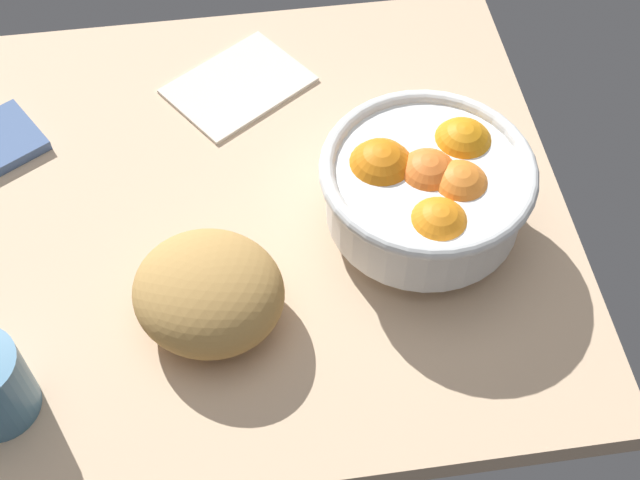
{
  "coord_description": "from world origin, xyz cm",
  "views": [
    {
      "loc": [
        2.94,
        -58.49,
        73.02
      ],
      "look_at": [
        9.88,
        -9.37,
        5.0
      ],
      "focal_mm": 48.34,
      "sensor_mm": 36.0,
      "label": 1
    }
  ],
  "objects": [
    {
      "name": "bread_loaf",
      "position": [
        -1.37,
        -13.3,
        4.06
      ],
      "size": [
        19.73,
        19.44,
        8.13
      ],
      "primitive_type": "ellipsoid",
      "rotation": [
        0.0,
        0.0,
        2.59
      ],
      "color": "#B68949",
      "rests_on": "ground"
    },
    {
      "name": "napkin_spare",
      "position": [
        3.86,
        18.36,
        0.46
      ],
      "size": [
        19.54,
        18.41,
        0.91
      ],
      "primitive_type": "cube",
      "rotation": [
        0.0,
        0.0,
        0.6
      ],
      "color": "silver",
      "rests_on": "ground"
    },
    {
      "name": "ground_plane",
      "position": [
        0.0,
        0.0,
        -1.5
      ],
      "size": [
        74.94,
        63.41,
        3.0
      ],
      "primitive_type": "cube",
      "color": "#D5B28E"
    },
    {
      "name": "fruit_bowl",
      "position": [
        21.22,
        -5.52,
        6.55
      ],
      "size": [
        21.57,
        21.57,
        11.01
      ],
      "color": "white",
      "rests_on": "ground"
    }
  ]
}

